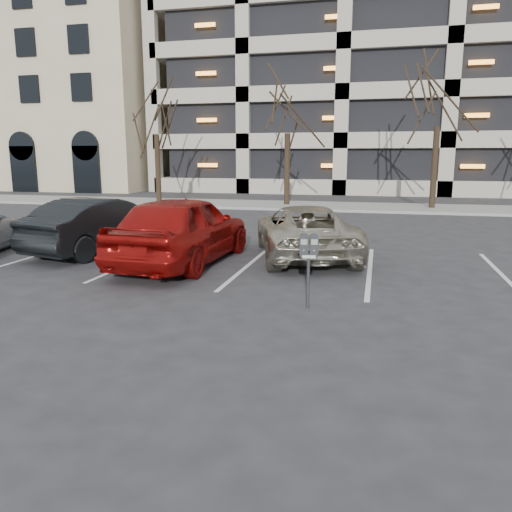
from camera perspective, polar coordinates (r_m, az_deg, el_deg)
name	(u,v)px	position (r m, az deg, el deg)	size (l,w,h in m)	color
ground	(291,293)	(9.46, 4.06, -4.24)	(140.00, 140.00, 0.00)	#28282B
sidewalk	(346,207)	(25.15, 10.29, 5.56)	(80.00, 4.00, 0.12)	gray
stall_lines	(250,264)	(11.93, -0.70, -0.89)	(16.90, 5.20, 0.00)	silver
office_building	(31,97)	(49.08, -24.34, 16.23)	(26.00, 16.20, 15.00)	tan
tree_a	(155,92)	(27.70, -11.48, 17.94)	(3.53, 3.53, 8.03)	black
tree_b	(288,87)	(25.60, 3.68, 18.74)	(3.55, 3.55, 8.06)	black
tree_c	(441,73)	(25.37, 20.39, 19.02)	(3.78, 3.78, 8.58)	black
parking_meter	(309,253)	(8.34, 6.05, 0.38)	(0.34, 0.18, 1.25)	black
suv_silver	(304,231)	(12.75, 5.56, 2.85)	(3.47, 5.19, 1.33)	#B0AB96
car_red	(183,229)	(11.96, -8.37, 3.07)	(1.97, 4.91, 1.67)	#9C110E
car_dark	(102,225)	(13.97, -17.17, 3.42)	(1.54, 4.42, 1.46)	black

